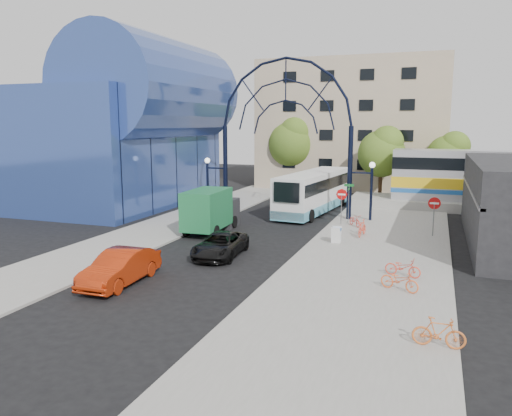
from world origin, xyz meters
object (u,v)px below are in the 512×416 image
at_px(tree_north_a, 383,151).
at_px(green_truck, 211,210).
at_px(gateway_arch, 286,105).
at_px(bike_near_b, 362,228).
at_px(street_name_sign, 349,195).
at_px(bike_near_a, 355,220).
at_px(bike_far_c, 400,280).
at_px(do_not_enter_sign, 434,207).
at_px(sandwich_board, 336,233).
at_px(tree_north_c, 450,155).
at_px(bike_far_b, 439,333).
at_px(bike_far_a, 403,267).
at_px(red_sedan, 120,267).
at_px(tree_north_b, 293,141).
at_px(stop_sign, 342,198).
at_px(city_bus, 314,191).
at_px(black_suv, 220,245).

bearing_deg(tree_north_a, green_truck, -115.55).
height_order(gateway_arch, bike_near_b, gateway_arch).
height_order(street_name_sign, green_truck, street_name_sign).
bearing_deg(bike_near_a, bike_far_c, -108.25).
distance_m(gateway_arch, bike_near_b, 11.82).
bearing_deg(do_not_enter_sign, tree_north_a, 107.03).
relative_size(green_truck, bike_far_c, 3.40).
relative_size(sandwich_board, tree_north_c, 0.15).
distance_m(bike_near_a, bike_far_b, 19.14).
xyz_separation_m(tree_north_a, bike_far_a, (3.65, -25.43, -4.05)).
bearing_deg(bike_near_b, bike_far_a, -62.45).
xyz_separation_m(street_name_sign, bike_far_a, (4.57, -12.11, -1.57)).
bearing_deg(red_sedan, do_not_enter_sign, 46.32).
relative_size(gateway_arch, tree_north_b, 1.70).
height_order(tree_north_c, green_truck, tree_north_c).
bearing_deg(stop_sign, bike_far_c, -69.93).
relative_size(sandwich_board, bike_far_b, 0.60).
bearing_deg(bike_near_b, do_not_enter_sign, 27.15).
relative_size(city_bus, bike_far_c, 7.03).
height_order(sandwich_board, tree_north_b, tree_north_b).
bearing_deg(street_name_sign, sandwich_board, -86.54).
bearing_deg(do_not_enter_sign, bike_far_a, -97.35).
height_order(black_suv, red_sedan, red_sedan).
xyz_separation_m(city_bus, bike_far_b, (9.63, -23.61, -1.10)).
bearing_deg(tree_north_c, bike_near_a, -110.79).
bearing_deg(tree_north_b, stop_sign, -64.17).
relative_size(black_suv, bike_far_c, 2.69).
bearing_deg(gateway_arch, bike_far_b, -61.50).
relative_size(do_not_enter_sign, green_truck, 0.42).
distance_m(gateway_arch, tree_north_b, 16.72).
distance_m(tree_north_c, black_suv, 29.44).
xyz_separation_m(do_not_enter_sign, street_name_sign, (-5.80, 2.60, 0.15)).
xyz_separation_m(street_name_sign, red_sedan, (-7.36, -17.20, -1.36)).
bearing_deg(gateway_arch, stop_sign, -22.63).
bearing_deg(green_truck, bike_far_b, -46.62).
distance_m(tree_north_c, bike_far_b, 35.02).
bearing_deg(street_name_sign, city_bus, 130.29).
relative_size(stop_sign, black_suv, 0.54).
bearing_deg(gateway_arch, bike_far_c, -57.97).
xyz_separation_m(tree_north_c, bike_far_b, (-0.78, -34.82, -3.66)).
bearing_deg(tree_north_b, gateway_arch, -76.32).
bearing_deg(bike_far_a, bike_near_b, 33.73).
height_order(tree_north_a, bike_near_a, tree_north_a).
relative_size(green_truck, bike_near_b, 3.42).
distance_m(gateway_arch, sandwich_board, 12.52).
distance_m(city_bus, bike_far_a, 18.15).
relative_size(tree_north_c, bike_near_a, 4.24).
height_order(stop_sign, do_not_enter_sign, stop_sign).
xyz_separation_m(do_not_enter_sign, bike_far_b, (0.34, -16.90, -1.36)).
height_order(city_bus, green_truck, city_bus).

